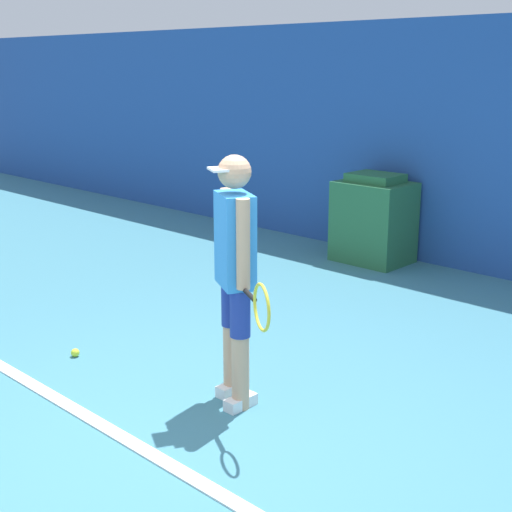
# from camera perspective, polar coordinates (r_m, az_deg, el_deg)

# --- Properties ---
(ground_plane) EXTENTS (24.00, 24.00, 0.00)m
(ground_plane) POSITION_cam_1_polar(r_m,az_deg,el_deg) (4.60, -5.82, -14.63)
(ground_plane) COLOR teal
(court_baseline) EXTENTS (21.60, 0.10, 0.01)m
(court_baseline) POSITION_cam_1_polar(r_m,az_deg,el_deg) (4.47, -8.15, -15.55)
(court_baseline) COLOR white
(court_baseline) RESTS_ON ground_plane
(tennis_player) EXTENTS (0.86, 0.53, 1.72)m
(tennis_player) POSITION_cam_1_polar(r_m,az_deg,el_deg) (4.72, -1.64, -1.08)
(tennis_player) COLOR tan
(tennis_player) RESTS_ON ground_plane
(tennis_ball) EXTENTS (0.07, 0.07, 0.07)m
(tennis_ball) POSITION_cam_1_polar(r_m,az_deg,el_deg) (5.95, -14.26, -7.50)
(tennis_ball) COLOR #D1E533
(tennis_ball) RESTS_ON ground_plane
(covered_chair) EXTENTS (0.83, 0.65, 1.05)m
(covered_chair) POSITION_cam_1_polar(r_m,az_deg,el_deg) (8.50, 9.39, 2.86)
(covered_chair) COLOR #28663D
(covered_chair) RESTS_ON ground_plane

